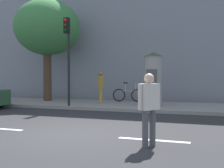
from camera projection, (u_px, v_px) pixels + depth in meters
ground_plane at (68, 134)px, 7.74m from camera, size 80.00×80.00×0.00m
sidewalk_curb at (131, 106)px, 14.37m from camera, size 36.00×4.00×0.15m
lane_markings at (68, 134)px, 7.74m from camera, size 25.80×0.16×0.01m
building_backdrop at (150, 30)px, 18.97m from camera, size 36.00×5.00×9.44m
traffic_light at (68, 47)px, 13.49m from camera, size 0.24×0.45×4.26m
poster_column at (153, 79)px, 13.61m from camera, size 0.94×0.94×2.62m
street_tree at (47, 28)px, 16.29m from camera, size 3.81×3.81×5.92m
pedestrian_tallest at (149, 104)px, 6.31m from camera, size 0.46×0.53×1.67m
pedestrian_with_bag at (101, 84)px, 14.80m from camera, size 0.45×0.58×1.70m
bicycle_leaning at (128, 95)px, 15.76m from camera, size 1.76×0.29×1.09m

